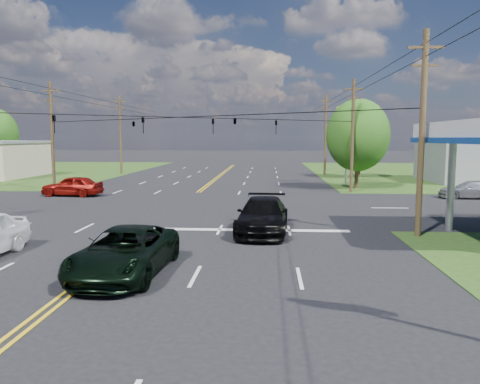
# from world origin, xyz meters

# --- Properties ---
(ground) EXTENTS (280.00, 280.00, 0.00)m
(ground) POSITION_xyz_m (0.00, 12.00, 0.00)
(ground) COLOR black
(ground) RESTS_ON ground
(stop_bar) EXTENTS (10.00, 0.50, 0.02)m
(stop_bar) POSITION_xyz_m (5.00, 4.00, 0.00)
(stop_bar) COLOR silver
(stop_bar) RESTS_ON ground
(pole_se) EXTENTS (1.60, 0.28, 9.50)m
(pole_se) POSITION_xyz_m (13.00, 3.00, 4.92)
(pole_se) COLOR #3F321B
(pole_se) RESTS_ON ground
(pole_nw) EXTENTS (1.60, 0.28, 9.50)m
(pole_nw) POSITION_xyz_m (-13.00, 21.00, 4.92)
(pole_nw) COLOR #3F321B
(pole_nw) RESTS_ON ground
(pole_ne) EXTENTS (1.60, 0.28, 9.50)m
(pole_ne) POSITION_xyz_m (13.00, 21.00, 4.92)
(pole_ne) COLOR #3F321B
(pole_ne) RESTS_ON ground
(pole_left_far) EXTENTS (1.60, 0.28, 10.00)m
(pole_left_far) POSITION_xyz_m (-13.00, 40.00, 5.17)
(pole_left_far) COLOR #3F321B
(pole_left_far) RESTS_ON ground
(pole_right_far) EXTENTS (1.60, 0.28, 10.00)m
(pole_right_far) POSITION_xyz_m (13.00, 40.00, 5.17)
(pole_right_far) COLOR #3F321B
(pole_right_far) RESTS_ON ground
(span_wire_signals) EXTENTS (26.00, 18.00, 1.13)m
(span_wire_signals) POSITION_xyz_m (0.00, 12.00, 6.00)
(span_wire_signals) COLOR black
(span_wire_signals) RESTS_ON ground
(power_lines) EXTENTS (26.04, 100.00, 0.64)m
(power_lines) POSITION_xyz_m (0.00, 10.00, 8.60)
(power_lines) COLOR black
(power_lines) RESTS_ON ground
(tree_right_a) EXTENTS (5.70, 5.70, 8.18)m
(tree_right_a) POSITION_xyz_m (14.00, 24.00, 4.87)
(tree_right_a) COLOR #3F321B
(tree_right_a) RESTS_ON ground
(tree_right_b) EXTENTS (4.94, 4.94, 7.09)m
(tree_right_b) POSITION_xyz_m (16.50, 36.00, 4.22)
(tree_right_b) COLOR #3F321B
(tree_right_b) RESTS_ON ground
(pickup_dkgreen) EXTENTS (2.89, 5.81, 1.58)m
(pickup_dkgreen) POSITION_xyz_m (1.09, -3.90, 0.79)
(pickup_dkgreen) COLOR black
(pickup_dkgreen) RESTS_ON ground
(suv_black) EXTENTS (2.75, 5.99, 1.70)m
(suv_black) POSITION_xyz_m (5.68, 3.50, 0.85)
(suv_black) COLOR black
(suv_black) RESTS_ON ground
(sedan_red) EXTENTS (4.87, 2.24, 1.62)m
(sedan_red) POSITION_xyz_m (-9.72, 17.12, 0.81)
(sedan_red) COLOR maroon
(sedan_red) RESTS_ON ground
(sedan_far) EXTENTS (4.86, 2.27, 1.37)m
(sedan_far) POSITION_xyz_m (21.52, 17.50, 0.69)
(sedan_far) COLOR #A4A4A9
(sedan_far) RESTS_ON ground
(polesign_ne) EXTENTS (2.15, 0.43, 7.77)m
(polesign_ne) POSITION_xyz_m (13.73, 28.20, 6.02)
(polesign_ne) COLOR #A5A5AA
(polesign_ne) RESTS_ON ground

